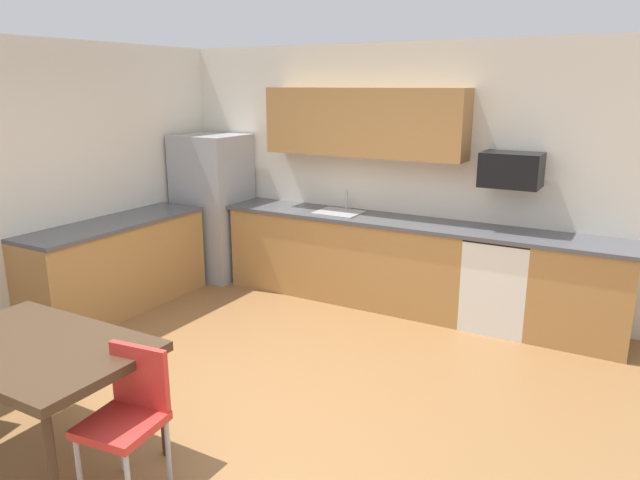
{
  "coord_description": "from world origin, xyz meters",
  "views": [
    {
      "loc": [
        2.39,
        -3.2,
        2.28
      ],
      "look_at": [
        0.0,
        1.0,
        1.0
      ],
      "focal_mm": 33.05,
      "sensor_mm": 36.0,
      "label": 1
    }
  ],
  "objects_px": {
    "chair_near_table": "(129,410)",
    "oven_range": "(500,281)",
    "microwave": "(511,170)",
    "dining_table": "(34,354)",
    "refrigerator": "(213,206)"
  },
  "relations": [
    {
      "from": "microwave",
      "to": "chair_near_table",
      "type": "xyz_separation_m",
      "value": [
        -1.25,
        -3.56,
        -1.01
      ]
    },
    {
      "from": "dining_table",
      "to": "chair_near_table",
      "type": "bearing_deg",
      "value": 5.02
    },
    {
      "from": "refrigerator",
      "to": "chair_near_table",
      "type": "distance_m",
      "value": 4.04
    },
    {
      "from": "refrigerator",
      "to": "dining_table",
      "type": "xyz_separation_m",
      "value": [
        1.46,
        -3.45,
        -0.15
      ]
    },
    {
      "from": "oven_range",
      "to": "dining_table",
      "type": "bearing_deg",
      "value": -119.09
    },
    {
      "from": "refrigerator",
      "to": "chair_near_table",
      "type": "xyz_separation_m",
      "value": [
        2.17,
        -3.38,
        -0.35
      ]
    },
    {
      "from": "refrigerator",
      "to": "dining_table",
      "type": "relative_size",
      "value": 1.22
    },
    {
      "from": "microwave",
      "to": "dining_table",
      "type": "height_order",
      "value": "microwave"
    },
    {
      "from": "refrigerator",
      "to": "dining_table",
      "type": "bearing_deg",
      "value": -67.02
    },
    {
      "from": "refrigerator",
      "to": "chair_near_table",
      "type": "height_order",
      "value": "refrigerator"
    },
    {
      "from": "oven_range",
      "to": "chair_near_table",
      "type": "xyz_separation_m",
      "value": [
        -1.25,
        -3.46,
        0.05
      ]
    },
    {
      "from": "microwave",
      "to": "chair_near_table",
      "type": "height_order",
      "value": "microwave"
    },
    {
      "from": "chair_near_table",
      "to": "oven_range",
      "type": "bearing_deg",
      "value": 70.17
    },
    {
      "from": "dining_table",
      "to": "microwave",
      "type": "bearing_deg",
      "value": 61.59
    },
    {
      "from": "microwave",
      "to": "dining_table",
      "type": "relative_size",
      "value": 0.39
    }
  ]
}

